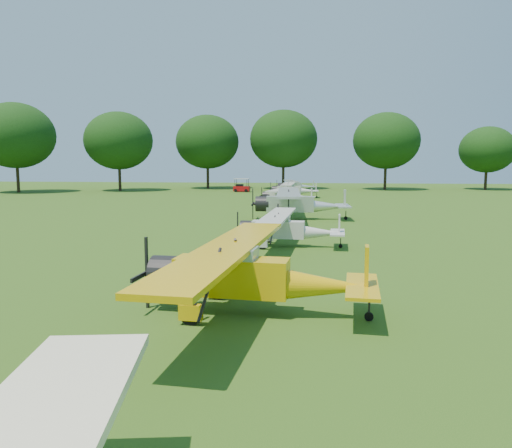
{
  "coord_description": "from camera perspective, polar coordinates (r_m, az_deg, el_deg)",
  "views": [
    {
      "loc": [
        2.75,
        -25.82,
        4.49
      ],
      "look_at": [
        -0.03,
        -1.4,
        1.4
      ],
      "focal_mm": 35.0,
      "sensor_mm": 36.0,
      "label": 1
    }
  ],
  "objects": [
    {
      "name": "aircraft_2",
      "position": [
        14.7,
        -0.8,
        -5.4
      ],
      "size": [
        7.05,
        11.23,
        2.21
      ],
      "rotation": [
        0.0,
        0.0,
        -0.08
      ],
      "color": "#D5A908",
      "rests_on": "ground"
    },
    {
      "name": "aircraft_7",
      "position": [
        73.78,
        4.45,
        4.48
      ],
      "size": [
        5.89,
        9.33,
        1.83
      ],
      "rotation": [
        0.0,
        0.0,
        0.17
      ],
      "color": "silver",
      "rests_on": "ground"
    },
    {
      "name": "aircraft_6",
      "position": [
        62.75,
        4.21,
        4.06
      ],
      "size": [
        6.08,
        9.66,
        1.91
      ],
      "rotation": [
        0.0,
        0.0,
        -0.01
      ],
      "color": "silver",
      "rests_on": "ground"
    },
    {
      "name": "aircraft_5",
      "position": [
        52.28,
        3.42,
        3.37
      ],
      "size": [
        5.75,
        9.12,
        1.79
      ],
      "rotation": [
        0.0,
        0.0,
        -0.15
      ],
      "color": "silver",
      "rests_on": "ground"
    },
    {
      "name": "golf_cart",
      "position": [
        74.3,
        -1.68,
        4.2
      ],
      "size": [
        2.43,
        1.61,
        1.98
      ],
      "rotation": [
        0.0,
        0.0,
        -0.07
      ],
      "color": "#AE0C0F",
      "rests_on": "ground"
    },
    {
      "name": "aircraft_3",
      "position": [
        26.39,
        3.49,
        -0.32
      ],
      "size": [
        5.77,
        9.19,
        1.81
      ],
      "rotation": [
        0.0,
        0.0,
        -0.05
      ],
      "color": "silver",
      "rests_on": "ground"
    },
    {
      "name": "aircraft_4",
      "position": [
        38.92,
        4.75,
        2.58
      ],
      "size": [
        7.64,
        12.15,
        2.39
      ],
      "rotation": [
        0.0,
        0.0,
        0.05
      ],
      "color": "silver",
      "rests_on": "ground"
    },
    {
      "name": "tree_belt",
      "position": [
        26.24,
        8.51,
        14.84
      ],
      "size": [
        137.36,
        130.27,
        14.52
      ],
      "color": "black",
      "rests_on": "ground"
    },
    {
      "name": "ground",
      "position": [
        26.36,
        0.41,
        -2.64
      ],
      "size": [
        160.0,
        160.0,
        0.0
      ],
      "primitive_type": "plane",
      "color": "#1E4A12",
      "rests_on": "ground"
    }
  ]
}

